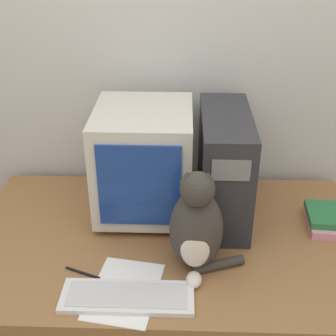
# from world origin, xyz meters

# --- Properties ---
(wall_back) EXTENTS (7.00, 0.05, 2.50)m
(wall_back) POSITION_xyz_m (0.00, 0.96, 1.25)
(wall_back) COLOR silver
(wall_back) RESTS_ON ground_plane
(desk) EXTENTS (1.49, 0.89, 0.77)m
(desk) POSITION_xyz_m (0.00, 0.45, 0.38)
(desk) COLOR olive
(desk) RESTS_ON ground_plane
(crt_monitor) EXTENTS (0.37, 0.41, 0.44)m
(crt_monitor) POSITION_xyz_m (-0.10, 0.63, 0.99)
(crt_monitor) COLOR beige
(crt_monitor) RESTS_ON desk
(computer_tower) EXTENTS (0.19, 0.48, 0.43)m
(computer_tower) POSITION_xyz_m (0.21, 0.62, 0.98)
(computer_tower) COLOR #28282D
(computer_tower) RESTS_ON desk
(keyboard) EXTENTS (0.42, 0.14, 0.02)m
(keyboard) POSITION_xyz_m (-0.12, 0.12, 0.78)
(keyboard) COLOR silver
(keyboard) RESTS_ON desk
(cat) EXTENTS (0.27, 0.23, 0.39)m
(cat) POSITION_xyz_m (0.10, 0.29, 0.93)
(cat) COLOR #38332D
(cat) RESTS_ON desk
(book_stack) EXTENTS (0.15, 0.21, 0.06)m
(book_stack) POSITION_xyz_m (0.61, 0.55, 0.80)
(book_stack) COLOR pink
(book_stack) RESTS_ON desk
(pen) EXTENTS (0.13, 0.06, 0.01)m
(pen) POSITION_xyz_m (-0.28, 0.23, 0.77)
(pen) COLOR black
(pen) RESTS_ON desk
(paper_sheet) EXTENTS (0.25, 0.33, 0.00)m
(paper_sheet) POSITION_xyz_m (-0.13, 0.16, 0.77)
(paper_sheet) COLOR white
(paper_sheet) RESTS_ON desk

